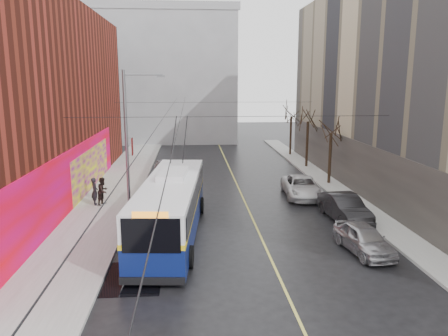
% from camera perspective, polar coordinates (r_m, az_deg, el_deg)
% --- Properties ---
extents(ground, '(140.00, 140.00, 0.00)m').
position_cam_1_polar(ground, '(19.92, 2.50, -13.42)').
color(ground, black).
rests_on(ground, ground).
extents(sidewalk_left, '(4.00, 60.00, 0.15)m').
position_cam_1_polar(sidewalk_left, '(31.60, -14.83, -4.20)').
color(sidewalk_left, gray).
rests_on(sidewalk_left, ground).
extents(sidewalk_right, '(2.00, 60.00, 0.15)m').
position_cam_1_polar(sidewalk_right, '(33.04, 15.63, -3.56)').
color(sidewalk_right, gray).
rests_on(sidewalk_right, ground).
extents(lane_line, '(0.12, 50.00, 0.01)m').
position_cam_1_polar(lane_line, '(33.23, 2.16, -3.18)').
color(lane_line, '#BFB74C').
rests_on(lane_line, ground).
extents(building_right, '(14.06, 36.00, 16.00)m').
position_cam_1_polar(building_right, '(37.30, 27.00, 9.61)').
color(building_right, tan).
rests_on(building_right, ground).
extents(building_far, '(20.50, 12.10, 18.00)m').
position_cam_1_polar(building_far, '(63.05, -8.05, 11.88)').
color(building_far, gray).
rests_on(building_far, ground).
extents(streetlight_pole, '(2.65, 0.60, 9.00)m').
position_cam_1_polar(streetlight_pole, '(28.43, -12.32, 4.03)').
color(streetlight_pole, slate).
rests_on(streetlight_pole, ground).
extents(catenary_wires, '(18.00, 60.00, 0.22)m').
position_cam_1_polar(catenary_wires, '(32.79, -5.01, 7.65)').
color(catenary_wires, black).
extents(tree_near, '(3.20, 3.20, 6.40)m').
position_cam_1_polar(tree_near, '(35.92, 13.87, 5.66)').
color(tree_near, black).
rests_on(tree_near, ground).
extents(tree_mid, '(3.20, 3.20, 6.68)m').
position_cam_1_polar(tree_mid, '(42.58, 10.95, 7.00)').
color(tree_mid, black).
rests_on(tree_mid, ground).
extents(tree_far, '(3.20, 3.20, 6.57)m').
position_cam_1_polar(tree_far, '(49.35, 8.80, 7.52)').
color(tree_far, black).
rests_on(tree_far, ground).
extents(puddle, '(2.44, 3.42, 0.01)m').
position_cam_1_polar(puddle, '(19.75, -11.76, -13.88)').
color(puddle, black).
rests_on(puddle, ground).
extents(pigeons_flying, '(4.97, 0.94, 1.16)m').
position_cam_1_polar(pigeons_flying, '(28.35, -5.34, 10.26)').
color(pigeons_flying, slate).
extents(trolleybus, '(3.80, 12.88, 6.03)m').
position_cam_1_polar(trolleybus, '(23.84, -6.92, -4.97)').
color(trolleybus, '#0A164E').
rests_on(trolleybus, ground).
extents(parked_car_a, '(2.18, 4.33, 1.41)m').
position_cam_1_polar(parked_car_a, '(22.82, 17.78, -8.77)').
color(parked_car_a, '#A6A6AB').
rests_on(parked_car_a, ground).
extents(parked_car_b, '(2.09, 4.95, 1.59)m').
position_cam_1_polar(parked_car_b, '(27.48, 15.45, -5.01)').
color(parked_car_b, black).
rests_on(parked_car_b, ground).
extents(parked_car_c, '(2.78, 5.47, 1.48)m').
position_cam_1_polar(parked_car_c, '(32.29, 10.11, -2.44)').
color(parked_car_c, silver).
rests_on(parked_car_c, ground).
extents(following_car, '(2.45, 4.74, 1.54)m').
position_cam_1_polar(following_car, '(38.46, -7.69, -0.09)').
color(following_car, '#9C9CA0').
rests_on(following_car, ground).
extents(pedestrian_a, '(0.67, 0.79, 1.85)m').
position_cam_1_polar(pedestrian_a, '(30.43, -16.53, -2.94)').
color(pedestrian_a, black).
rests_on(pedestrian_a, sidewalk_left).
extents(pedestrian_b, '(1.00, 1.11, 1.86)m').
position_cam_1_polar(pedestrian_b, '(30.36, -15.52, -2.91)').
color(pedestrian_b, black).
rests_on(pedestrian_b, sidewalk_left).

